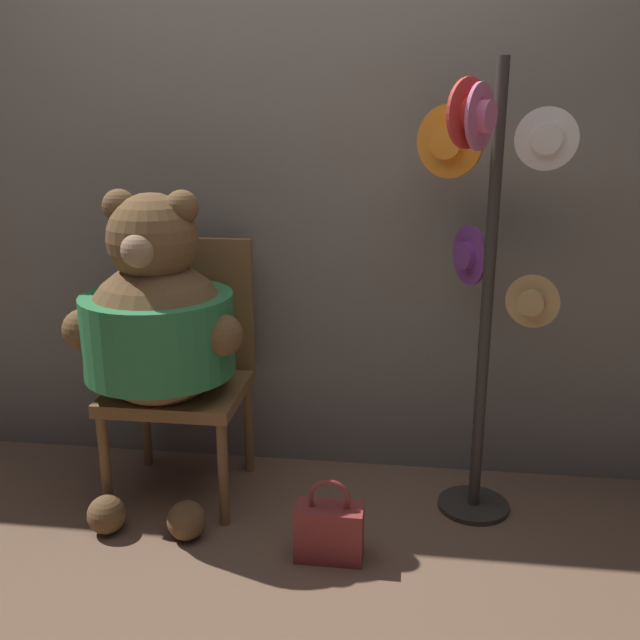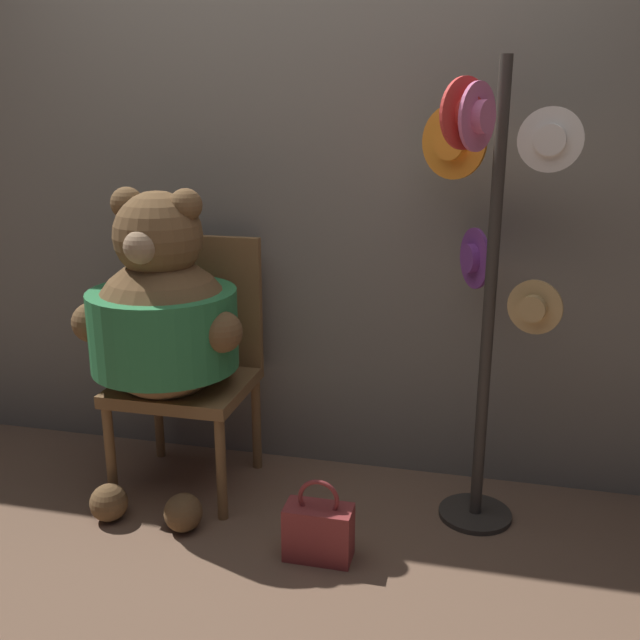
{
  "view_description": "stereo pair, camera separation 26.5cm",
  "coord_description": "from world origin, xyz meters",
  "px_view_note": "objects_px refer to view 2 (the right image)",
  "views": [
    {
      "loc": [
        0.51,
        -2.24,
        1.52
      ],
      "look_at": [
        0.18,
        0.28,
        0.77
      ],
      "focal_mm": 40.0,
      "sensor_mm": 36.0,
      "label": 1
    },
    {
      "loc": [
        0.77,
        -2.19,
        1.52
      ],
      "look_at": [
        0.18,
        0.28,
        0.77
      ],
      "focal_mm": 40.0,
      "sensor_mm": 36.0,
      "label": 2
    }
  ],
  "objects_px": {
    "hat_display_rack": "(485,254)",
    "handbag_on_ground": "(319,530)",
    "teddy_bear": "(163,320)",
    "chair": "(192,356)"
  },
  "relations": [
    {
      "from": "hat_display_rack",
      "to": "handbag_on_ground",
      "type": "xyz_separation_m",
      "value": [
        -0.5,
        -0.39,
        -0.93
      ]
    },
    {
      "from": "handbag_on_ground",
      "to": "hat_display_rack",
      "type": "bearing_deg",
      "value": 37.67
    },
    {
      "from": "hat_display_rack",
      "to": "handbag_on_ground",
      "type": "distance_m",
      "value": 1.13
    },
    {
      "from": "chair",
      "to": "hat_display_rack",
      "type": "distance_m",
      "value": 1.26
    },
    {
      "from": "teddy_bear",
      "to": "handbag_on_ground",
      "type": "height_order",
      "value": "teddy_bear"
    },
    {
      "from": "handbag_on_ground",
      "to": "teddy_bear",
      "type": "bearing_deg",
      "value": 156.83
    },
    {
      "from": "hat_display_rack",
      "to": "handbag_on_ground",
      "type": "bearing_deg",
      "value": -142.33
    },
    {
      "from": "teddy_bear",
      "to": "handbag_on_ground",
      "type": "bearing_deg",
      "value": -23.17
    },
    {
      "from": "chair",
      "to": "teddy_bear",
      "type": "distance_m",
      "value": 0.27
    },
    {
      "from": "handbag_on_ground",
      "to": "chair",
      "type": "bearing_deg",
      "value": 144.49
    }
  ]
}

